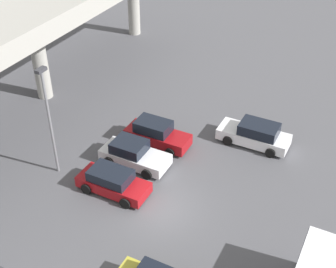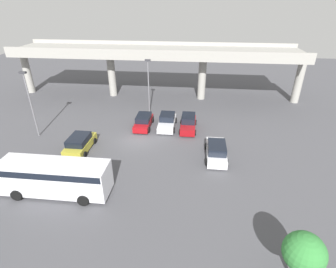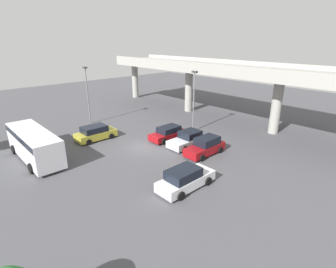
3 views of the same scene
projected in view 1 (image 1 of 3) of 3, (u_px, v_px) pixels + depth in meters
ground_plane at (163, 209)px, 27.20m from camera, size 95.51×95.51×0.00m
parked_car_1 at (113, 182)px, 28.08m from camera, size 2.03×4.41×1.51m
parked_car_2 at (134, 154)px, 30.25m from camera, size 2.16×4.50×1.62m
parked_car_3 at (156, 134)px, 32.01m from camera, size 1.99×4.48×1.73m
parked_car_4 at (255, 134)px, 31.98m from camera, size 2.12×4.88×1.67m
lamp_post_near_aisle at (49, 114)px, 27.53m from camera, size 0.70×0.35×7.34m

